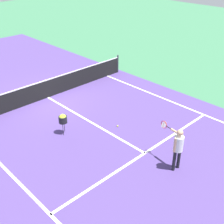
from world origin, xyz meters
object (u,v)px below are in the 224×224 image
Objects in this scene: net at (47,89)px; player_near at (178,145)px; ball_hopper at (63,119)px; tennis_ball_mid_court at (118,126)px.

net is 6.38× the size of player_near.
ball_hopper is (-1.34, -3.23, 0.18)m from net.
tennis_ball_mid_court is at bearing -31.44° from ball_hopper.
player_near is 4.66m from ball_hopper.
net is 3.51m from ball_hopper.
ball_hopper is 13.25× the size of tennis_ball_mid_court.
tennis_ball_mid_court is at bearing -82.59° from net.
ball_hopper is at bearing 148.56° from tennis_ball_mid_court.
ball_hopper is 2.33m from tennis_ball_mid_court.
tennis_ball_mid_court is at bearing 81.81° from player_near.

